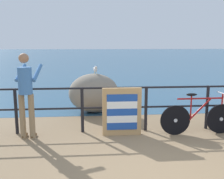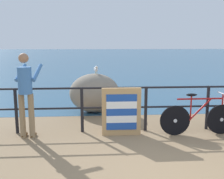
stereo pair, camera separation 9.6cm
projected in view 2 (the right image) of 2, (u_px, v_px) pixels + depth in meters
name	position (u px, v px, depth m)	size (l,w,h in m)	color
ground_plane	(107.00, 66.00, 23.59)	(120.00, 120.00, 0.10)	#846B4C
sea_surface	(100.00, 54.00, 51.46)	(120.00, 90.00, 0.01)	#2D5675
promenade_railing	(146.00, 103.00, 5.87)	(8.71, 0.07, 1.02)	black
bicycle	(205.00, 114.00, 5.64)	(1.70, 0.48, 0.92)	black
person_at_railing	(26.00, 91.00, 5.36)	(0.51, 0.66, 1.78)	#8C7251
folded_deckchair_stack	(121.00, 112.00, 5.60)	(0.84, 0.10, 1.04)	tan
breakwater_boulder_main	(95.00, 93.00, 7.50)	(1.44, 1.12, 1.12)	gray
seagull	(96.00, 69.00, 7.37)	(0.14, 0.34, 0.23)	gold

